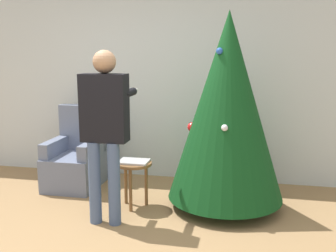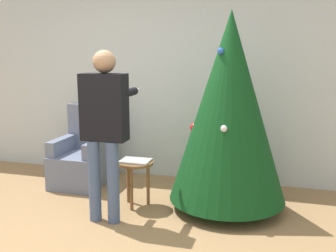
# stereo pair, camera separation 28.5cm
# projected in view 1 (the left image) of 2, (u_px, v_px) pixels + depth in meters

# --- Properties ---
(wall_back) EXTENTS (8.00, 0.06, 2.70)m
(wall_back) POSITION_uv_depth(u_px,v_px,m) (150.00, 77.00, 5.21)
(wall_back) COLOR silver
(wall_back) RESTS_ON ground_plane
(christmas_tree) EXTENTS (1.24, 1.24, 2.10)m
(christmas_tree) POSITION_uv_depth(u_px,v_px,m) (227.00, 107.00, 4.14)
(christmas_tree) COLOR brown
(christmas_tree) RESTS_ON ground_plane
(armchair) EXTENTS (0.61, 0.74, 1.00)m
(armchair) POSITION_uv_depth(u_px,v_px,m) (77.00, 160.00, 4.98)
(armchair) COLOR slate
(armchair) RESTS_ON ground_plane
(person_standing) EXTENTS (0.46, 0.57, 1.70)m
(person_standing) POSITION_uv_depth(u_px,v_px,m) (105.00, 121.00, 3.78)
(person_standing) COLOR #475B84
(person_standing) RESTS_ON ground_plane
(side_stool) EXTENTS (0.39, 0.39, 0.50)m
(side_stool) POSITION_uv_depth(u_px,v_px,m) (134.00, 170.00, 4.27)
(side_stool) COLOR brown
(side_stool) RESTS_ON ground_plane
(laptop) EXTENTS (0.32, 0.24, 0.02)m
(laptop) POSITION_uv_depth(u_px,v_px,m) (134.00, 161.00, 4.25)
(laptop) COLOR silver
(laptop) RESTS_ON side_stool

